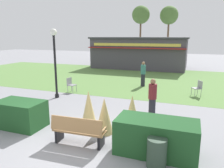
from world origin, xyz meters
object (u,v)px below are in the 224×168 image
(person_standing, at_px, (143,74))
(tree_right_bg, at_px, (169,16))
(food_kiosk, at_px, (140,52))
(parked_car_west_slot, at_px, (132,55))
(tree_left_bg, at_px, (141,15))
(park_bench, at_px, (78,131))
(cafe_chair_east, at_px, (198,87))
(lamppost_mid, at_px, (55,55))
(cafe_chair_west, at_px, (71,84))
(trash_bin, at_px, (157,153))
(person_strolling, at_px, (152,99))

(person_standing, xyz_separation_m, tree_right_bg, (-0.82, 21.62, 5.60))
(food_kiosk, bearing_deg, parked_car_west_slot, 110.20)
(person_standing, distance_m, tree_left_bg, 22.24)
(person_standing, relative_size, parked_car_west_slot, 0.40)
(parked_car_west_slot, bearing_deg, food_kiosk, -69.80)
(parked_car_west_slot, height_order, tree_left_bg, tree_left_bg)
(park_bench, relative_size, cafe_chair_east, 1.93)
(park_bench, distance_m, parked_car_west_slot, 27.12)
(lamppost_mid, distance_m, cafe_chair_west, 2.30)
(cafe_chair_west, relative_size, tree_right_bg, 0.11)
(trash_bin, xyz_separation_m, cafe_chair_east, (1.11, 7.87, 0.13))
(park_bench, xyz_separation_m, trash_bin, (2.49, -0.35, -0.08))
(cafe_chair_west, xyz_separation_m, person_strolling, (5.46, -2.68, 0.33))
(food_kiosk, height_order, person_standing, food_kiosk)
(lamppost_mid, height_order, cafe_chair_west, lamppost_mid)
(lamppost_mid, relative_size, cafe_chair_east, 4.22)
(food_kiosk, distance_m, parked_car_west_slot, 9.33)
(cafe_chair_east, height_order, person_standing, person_standing)
(person_standing, bearing_deg, cafe_chair_west, -7.53)
(tree_left_bg, height_order, tree_right_bg, tree_left_bg)
(park_bench, distance_m, cafe_chair_east, 8.33)
(cafe_chair_east, distance_m, tree_right_bg, 24.13)
(lamppost_mid, relative_size, person_standing, 2.22)
(park_bench, bearing_deg, food_kiosk, 97.09)
(lamppost_mid, bearing_deg, park_bench, -49.27)
(tree_right_bg, bearing_deg, lamppost_mid, -96.74)
(cafe_chair_east, xyz_separation_m, person_standing, (-3.50, 1.37, 0.33))
(park_bench, relative_size, cafe_chair_west, 1.93)
(food_kiosk, relative_size, parked_car_west_slot, 2.34)
(lamppost_mid, height_order, trash_bin, lamppost_mid)
(person_standing, bearing_deg, park_bench, 42.48)
(trash_bin, xyz_separation_m, food_kiosk, (-4.71, 18.22, 1.24))
(lamppost_mid, bearing_deg, trash_bin, -37.16)
(cafe_chair_east, xyz_separation_m, person_strolling, (-1.85, -4.43, 0.33))
(cafe_chair_west, bearing_deg, trash_bin, -44.65)
(parked_car_west_slot, distance_m, tree_left_bg, 6.76)
(park_bench, xyz_separation_m, tree_left_bg, (-4.99, 29.75, 6.11))
(park_bench, height_order, lamppost_mid, lamppost_mid)
(parked_car_west_slot, xyz_separation_m, tree_right_bg, (4.71, 3.93, 5.82))
(cafe_chair_west, xyz_separation_m, parked_car_west_slot, (-1.73, 20.81, 0.12))
(parked_car_west_slot, bearing_deg, park_bench, -78.46)
(food_kiosk, relative_size, tree_left_bg, 1.23)
(cafe_chair_west, distance_m, person_strolling, 6.09)
(food_kiosk, distance_m, person_strolling, 15.33)
(park_bench, height_order, tree_left_bg, tree_left_bg)
(cafe_chair_west, relative_size, tree_left_bg, 0.11)
(cafe_chair_west, xyz_separation_m, tree_left_bg, (-1.29, 23.99, 6.07))
(food_kiosk, relative_size, person_standing, 5.88)
(lamppost_mid, relative_size, cafe_chair_west, 4.22)
(food_kiosk, relative_size, tree_right_bg, 1.25)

